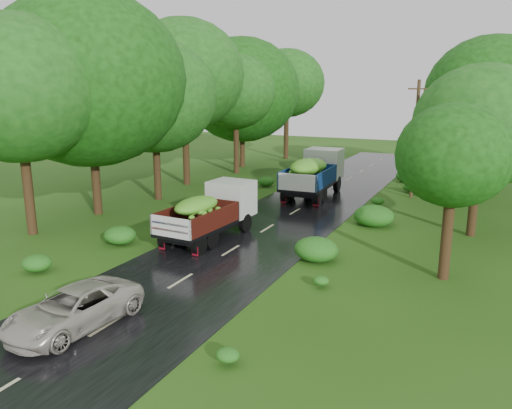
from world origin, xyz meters
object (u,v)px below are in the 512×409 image
Objects in this scene: truck_far at (315,171)px; utility_pole at (415,138)px; truck_near at (212,209)px; car at (74,308)px.

utility_pole reaches higher than truck_far.
truck_near is at bearing -141.97° from utility_pole.
utility_pole is (7.34, 13.51, 2.51)m from truck_near.
truck_far is 21.36m from car.
truck_near is 1.39× the size of car.
car is (-0.36, -21.33, -1.04)m from truck_far.
utility_pole is (6.38, 23.44, 3.31)m from car.
car is at bearing -93.02° from truck_far.
truck_near is at bearing 101.07° from car.
truck_near reaches higher than car.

